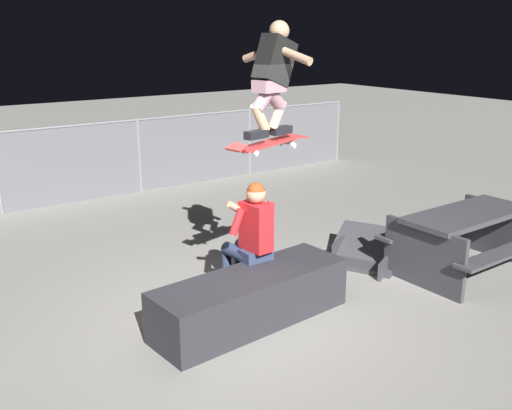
# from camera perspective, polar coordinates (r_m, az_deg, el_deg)

# --- Properties ---
(ground_plane) EXTENTS (40.00, 40.00, 0.00)m
(ground_plane) POSITION_cam_1_polar(r_m,az_deg,el_deg) (6.10, -1.17, -10.84)
(ground_plane) COLOR gray
(ledge_box_main) EXTENTS (2.13, 0.81, 0.51)m
(ledge_box_main) POSITION_cam_1_polar(r_m,az_deg,el_deg) (5.90, -0.46, -9.08)
(ledge_box_main) COLOR #28282D
(ledge_box_main) RESTS_ON ground
(person_sitting_on_ledge) EXTENTS (0.60, 0.77, 1.34)m
(person_sitting_on_ledge) POSITION_cam_1_polar(r_m,az_deg,el_deg) (6.15, -0.65, -2.97)
(person_sitting_on_ledge) COLOR #2D3856
(person_sitting_on_ledge) RESTS_ON ground
(skateboard) EXTENTS (1.04, 0.38, 0.13)m
(skateboard) POSITION_cam_1_polar(r_m,az_deg,el_deg) (5.96, 1.25, 6.01)
(skateboard) COLOR #B72D2D
(skater_airborne) EXTENTS (0.63, 0.89, 1.12)m
(skater_airborne) POSITION_cam_1_polar(r_m,az_deg,el_deg) (5.91, 1.67, 12.65)
(skater_airborne) COLOR black
(kicker_ramp) EXTENTS (1.25, 1.23, 0.44)m
(kicker_ramp) POSITION_cam_1_polar(r_m,az_deg,el_deg) (7.64, 10.63, -4.71)
(kicker_ramp) COLOR #38383D
(kicker_ramp) RESTS_ON ground
(picnic_table_back) EXTENTS (1.72, 1.37, 0.75)m
(picnic_table_back) POSITION_cam_1_polar(r_m,az_deg,el_deg) (7.45, 19.73, -2.49)
(picnic_table_back) COLOR #38383D
(picnic_table_back) RESTS_ON ground
(fence_back) EXTENTS (12.05, 0.05, 1.32)m
(fence_back) POSITION_cam_1_polar(r_m,az_deg,el_deg) (10.32, -17.39, 4.05)
(fence_back) COLOR slate
(fence_back) RESTS_ON ground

